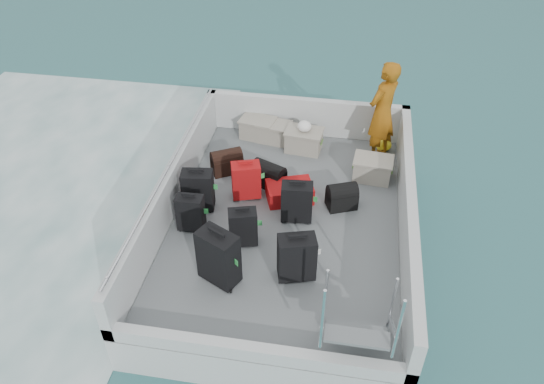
{
  "coord_description": "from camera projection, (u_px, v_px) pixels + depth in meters",
  "views": [
    {
      "loc": [
        0.78,
        -5.9,
        5.85
      ],
      "look_at": [
        -0.23,
        0.12,
        1.0
      ],
      "focal_mm": 35.0,
      "sensor_mm": 36.0,
      "label": 1
    }
  ],
  "objects": [
    {
      "name": "suitcase_6",
      "position": [
        297.0,
        258.0,
        6.8
      ],
      "size": [
        0.54,
        0.41,
        0.67
      ],
      "primitive_type": "cube",
      "rotation": [
        0.0,
        0.0,
        0.28
      ],
      "color": "black",
      "rests_on": "deck"
    },
    {
      "name": "duffel_1",
      "position": [
        269.0,
        177.0,
        8.46
      ],
      "size": [
        0.6,
        0.49,
        0.32
      ],
      "primitive_type": null,
      "rotation": [
        0.0,
        0.0,
        -0.42
      ],
      "color": "black",
      "rests_on": "deck"
    },
    {
      "name": "suitcase_7",
      "position": [
        297.0,
        203.0,
        7.71
      ],
      "size": [
        0.47,
        0.3,
        0.63
      ],
      "primitive_type": "cube",
      "rotation": [
        0.0,
        0.0,
        0.1
      ],
      "color": "black",
      "rests_on": "deck"
    },
    {
      "name": "wake_foam",
      "position": [
        4.0,
        215.0,
        8.92
      ],
      "size": [
        10.0,
        10.0,
        0.0
      ],
      "primitive_type": "plane",
      "color": "white",
      "rests_on": "ground"
    },
    {
      "name": "suitcase_1",
      "position": [
        191.0,
        213.0,
        7.56
      ],
      "size": [
        0.39,
        0.23,
        0.58
      ],
      "primitive_type": "cube",
      "rotation": [
        0.0,
        0.0,
        0.03
      ],
      "color": "black",
      "rests_on": "deck"
    },
    {
      "name": "white_bag",
      "position": [
        304.0,
        128.0,
        9.07
      ],
      "size": [
        0.24,
        0.24,
        0.18
      ],
      "primitive_type": "ellipsoid",
      "color": "white",
      "rests_on": "crate_2"
    },
    {
      "name": "crate_2",
      "position": [
        304.0,
        141.0,
        9.24
      ],
      "size": [
        0.64,
        0.48,
        0.36
      ],
      "primitive_type": "cube",
      "rotation": [
        0.0,
        0.0,
        -0.1
      ],
      "color": "#A49D8F",
      "rests_on": "deck"
    },
    {
      "name": "passenger",
      "position": [
        382.0,
        112.0,
        8.65
      ],
      "size": [
        0.72,
        0.77,
        1.75
      ],
      "primitive_type": "imported",
      "rotation": [
        0.0,
        0.0,
        -2.23
      ],
      "color": "orange",
      "rests_on": "deck"
    },
    {
      "name": "suitcase_5",
      "position": [
        246.0,
        181.0,
        8.14
      ],
      "size": [
        0.49,
        0.38,
        0.6
      ],
      "primitive_type": "cube",
      "rotation": [
        0.0,
        0.0,
        0.31
      ],
      "color": "#AB0D14",
      "rests_on": "deck"
    },
    {
      "name": "crate_1",
      "position": [
        274.0,
        133.0,
        9.48
      ],
      "size": [
        0.6,
        0.46,
        0.33
      ],
      "primitive_type": "cube",
      "rotation": [
        0.0,
        0.0,
        -0.16
      ],
      "color": "#A49D8F",
      "rests_on": "deck"
    },
    {
      "name": "crate_0",
      "position": [
        258.0,
        129.0,
        9.57
      ],
      "size": [
        0.64,
        0.5,
        0.35
      ],
      "primitive_type": "cube",
      "rotation": [
        0.0,
        0.0,
        -0.19
      ],
      "color": "#A49D8F",
      "rests_on": "deck"
    },
    {
      "name": "yellow_bag",
      "position": [
        383.0,
        145.0,
        9.28
      ],
      "size": [
        0.28,
        0.26,
        0.22
      ],
      "primitive_type": "ellipsoid",
      "color": "yellow",
      "rests_on": "deck"
    },
    {
      "name": "ground",
      "position": [
        285.0,
        248.0,
        8.3
      ],
      "size": [
        160.0,
        160.0,
        0.0
      ],
      "primitive_type": "plane",
      "color": "#164D4C",
      "rests_on": "ground"
    },
    {
      "name": "suitcase_4",
      "position": [
        243.0,
        228.0,
        7.32
      ],
      "size": [
        0.44,
        0.33,
        0.58
      ],
      "primitive_type": "cube",
      "rotation": [
        0.0,
        0.0,
        0.27
      ],
      "color": "black",
      "rests_on": "deck"
    },
    {
      "name": "duffel_0",
      "position": [
        227.0,
        163.0,
        8.75
      ],
      "size": [
        0.58,
        0.51,
        0.32
      ],
      "primitive_type": null,
      "rotation": [
        0.0,
        0.0,
        0.52
      ],
      "color": "black",
      "rests_on": "deck"
    },
    {
      "name": "crate_3",
      "position": [
        372.0,
        170.0,
        8.58
      ],
      "size": [
        0.62,
        0.45,
        0.35
      ],
      "primitive_type": "cube",
      "rotation": [
        0.0,
        0.0,
        -0.09
      ],
      "color": "#A49D8F",
      "rests_on": "deck"
    },
    {
      "name": "deck_fittings",
      "position": [
        308.0,
        216.0,
        7.39
      ],
      "size": [
        3.6,
        5.0,
        0.9
      ],
      "color": "#BABFBF",
      "rests_on": "deck"
    },
    {
      "name": "deck",
      "position": [
        286.0,
        219.0,
        7.92
      ],
      "size": [
        3.3,
        4.7,
        0.02
      ],
      "primitive_type": "cube",
      "color": "slate",
      "rests_on": "ferry_hull"
    },
    {
      "name": "suitcase_2",
      "position": [
        198.0,
        191.0,
        7.9
      ],
      "size": [
        0.49,
        0.33,
        0.66
      ],
      "primitive_type": "cube",
      "rotation": [
        0.0,
        0.0,
        0.13
      ],
      "color": "black",
      "rests_on": "deck"
    },
    {
      "name": "duffel_2",
      "position": [
        342.0,
        198.0,
        8.03
      ],
      "size": [
        0.52,
        0.44,
        0.32
      ],
      "primitive_type": null,
      "rotation": [
        0.0,
        0.0,
        0.39
      ],
      "color": "black",
      "rests_on": "deck"
    },
    {
      "name": "suitcase_8",
      "position": [
        290.0,
        192.0,
        8.19
      ],
      "size": [
        0.81,
        0.66,
        0.27
      ],
      "primitive_type": "cube",
      "rotation": [
        0.0,
        0.0,
        1.91
      ],
      "color": "#AB0D14",
      "rests_on": "deck"
    },
    {
      "name": "suitcase_3",
      "position": [
        219.0,
        258.0,
        6.72
      ],
      "size": [
        0.6,
        0.5,
        0.78
      ],
      "primitive_type": "cube",
      "rotation": [
        0.0,
        0.0,
        -0.47
      ],
      "color": "black",
      "rests_on": "deck"
    },
    {
      "name": "ferry_hull",
      "position": [
        286.0,
        234.0,
        8.11
      ],
      "size": [
        3.6,
        5.0,
        0.6
      ],
      "primitive_type": "cube",
      "color": "silver",
      "rests_on": "ground"
    }
  ]
}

